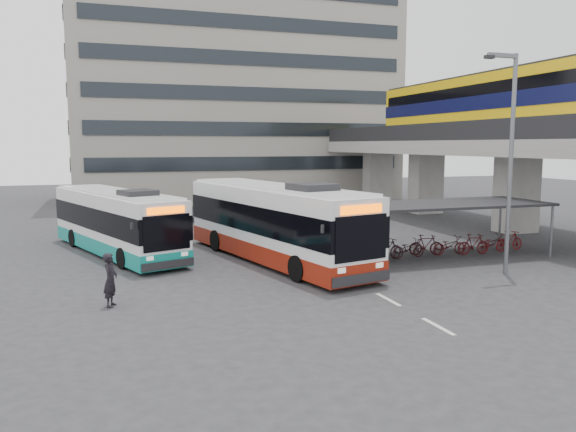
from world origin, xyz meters
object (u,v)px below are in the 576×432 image
object	(u,v)px
bus_main	(274,223)
pedestrian	(110,280)
bus_teal	(116,222)
lamp_post	(509,151)

from	to	relation	value
bus_main	pedestrian	size ratio (longest dim) A/B	7.20
bus_teal	pedestrian	size ratio (longest dim) A/B	6.31
pedestrian	lamp_post	distance (m)	15.84
bus_main	lamp_post	size ratio (longest dim) A/B	1.46
bus_main	pedestrian	xyz separation A→B (m)	(-7.18, -5.38, -0.83)
bus_main	bus_teal	xyz separation A→B (m)	(-6.77, 3.98, -0.20)
bus_main	pedestrian	distance (m)	9.01
bus_teal	pedestrian	world-z (taller)	bus_teal
pedestrian	lamp_post	xyz separation A→B (m)	(15.29, -0.16, 4.12)
bus_main	bus_teal	bearing A→B (deg)	136.07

